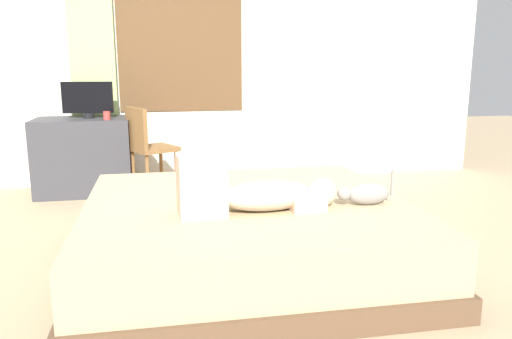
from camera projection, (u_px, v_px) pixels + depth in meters
ground_plane at (229, 266)px, 3.18m from camera, size 16.00×16.00×0.00m
back_wall_with_window at (195, 45)px, 5.29m from camera, size 6.40×0.14×2.90m
bed at (246, 234)px, 3.16m from camera, size 2.01×1.92×0.43m
person_lying at (251, 192)px, 2.87m from camera, size 0.94×0.31×0.34m
cat at (366, 194)px, 3.01m from camera, size 0.36×0.11×0.21m
desk at (84, 156)px, 4.92m from camera, size 0.90×0.56×0.74m
tv_monitor at (88, 99)px, 4.82m from camera, size 0.48×0.10×0.35m
cup at (107, 116)px, 4.72m from camera, size 0.07×0.07×0.08m
chair_by_desk at (147, 144)px, 4.76m from camera, size 0.51×0.51×0.86m
curtain_left at (93, 61)px, 5.02m from camera, size 0.44×0.06×2.56m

